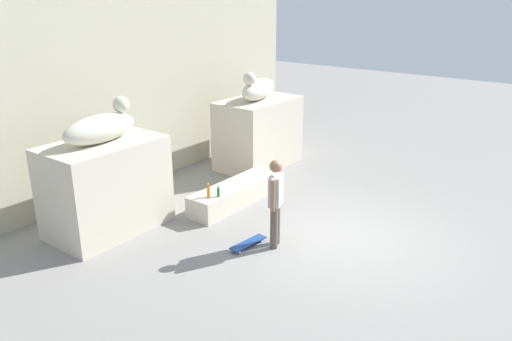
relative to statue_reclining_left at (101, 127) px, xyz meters
The scene contains 11 objects.
ground_plane 5.02m from the statue_reclining_left, 58.16° to the right, with size 40.00×40.00×0.00m, color gray.
facade_wall 3.17m from the statue_reclining_left, 36.10° to the left, with size 10.62×0.60×6.28m, color #B7B298.
pedestal_left 1.18m from the statue_reclining_left, behind, with size 2.23×1.37×1.79m, color beige.
pedestal_right 5.00m from the statue_reclining_left, ahead, with size 2.23×1.37×1.79m, color beige.
statue_reclining_left is the anchor object (origin of this frame).
statue_reclining_right 4.83m from the statue_reclining_left, ahead, with size 1.69×0.91×0.78m.
ledge_block 3.25m from the statue_reclining_left, 26.04° to the right, with size 2.42×0.63×0.47m, color beige.
skater 3.50m from the statue_reclining_left, 65.56° to the right, with size 0.51×0.32×1.67m.
skateboard 3.47m from the statue_reclining_left, 68.45° to the right, with size 0.82×0.29×0.08m.
bottle_green 2.63m from the statue_reclining_left, 39.70° to the right, with size 0.06×0.06×0.25m.
bottle_orange 2.46m from the statue_reclining_left, 38.83° to the right, with size 0.07×0.07×0.29m.
Camera 1 is at (-8.00, -3.94, 4.50)m, focal length 35.80 mm.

